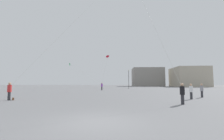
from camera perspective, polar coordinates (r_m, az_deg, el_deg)
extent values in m
plane|color=slate|center=(6.96, -6.18, -18.63)|extent=(300.00, 300.00, 0.00)
cylinder|color=#2D2D33|center=(18.28, -33.79, -8.05)|extent=(0.26, 0.26, 0.79)
cylinder|color=red|center=(18.24, -33.68, -5.73)|extent=(0.38, 0.38, 0.69)
sphere|color=tan|center=(18.24, -33.61, -4.25)|extent=(0.26, 0.26, 0.26)
cylinder|color=#2D2D33|center=(18.15, 27.28, -8.44)|extent=(0.24, 0.24, 0.74)
cylinder|color=white|center=(18.11, 27.20, -6.28)|extent=(0.35, 0.35, 0.64)
sphere|color=tan|center=(18.10, 27.14, -4.89)|extent=(0.24, 0.24, 0.24)
cylinder|color=#2D2D33|center=(21.08, 30.33, -7.75)|extent=(0.24, 0.24, 0.74)
cylinder|color=gray|center=(21.05, 30.24, -5.87)|extent=(0.35, 0.35, 0.64)
sphere|color=tan|center=(21.04, 30.19, -4.67)|extent=(0.24, 0.24, 0.24)
cylinder|color=#2D2D33|center=(37.36, -3.79, -6.81)|extent=(0.27, 0.27, 0.83)
cylinder|color=purple|center=(37.35, -3.78, -5.63)|extent=(0.40, 0.40, 0.72)
sphere|color=tan|center=(37.34, -3.78, -4.87)|extent=(0.27, 0.27, 0.27)
cylinder|color=#2D2D33|center=(13.49, 24.65, -9.90)|extent=(0.25, 0.25, 0.76)
cylinder|color=black|center=(13.44, 24.54, -6.89)|extent=(0.36, 0.36, 0.66)
sphere|color=tan|center=(13.43, 24.47, -4.95)|extent=(0.25, 0.25, 0.25)
cylinder|color=silver|center=(20.64, -16.80, 13.83)|extent=(8.25, 7.36, 13.84)
cone|color=red|center=(36.77, -1.67, 5.11)|extent=(1.01, 0.98, 0.57)
sphere|color=red|center=(36.61, -1.74, 4.82)|extent=(0.10, 0.10, 0.10)
sphere|color=red|center=(36.44, -1.82, 4.53)|extent=(0.10, 0.10, 0.10)
sphere|color=red|center=(36.28, -1.89, 4.24)|extent=(0.10, 0.10, 0.10)
cylinder|color=silver|center=(36.90, -2.73, -0.21)|extent=(1.45, 1.03, 6.76)
cylinder|color=silver|center=(14.63, 12.03, 22.15)|extent=(5.50, 0.76, 13.98)
pyramid|color=green|center=(46.09, -15.31, 2.13)|extent=(0.75, 0.96, 0.55)
sphere|color=green|center=(46.18, -15.41, 1.84)|extent=(0.10, 0.10, 0.10)
sphere|color=green|center=(46.29, -15.48, 1.57)|extent=(0.10, 0.10, 0.10)
sphere|color=green|center=(46.40, -15.55, 1.29)|extent=(0.10, 0.10, 0.10)
cylinder|color=silver|center=(41.41, -10.18, -1.28)|extent=(10.04, 6.41, 5.88)
cube|color=gray|center=(89.76, 12.83, -2.63)|extent=(16.27, 14.39, 10.10)
cube|color=#B2A893|center=(84.10, 26.42, -2.36)|extent=(14.63, 16.94, 9.33)
cylinder|color=#2D2D30|center=(46.72, 6.19, -3.58)|extent=(0.12, 0.12, 5.45)
sphere|color=#EAE5C6|center=(46.87, 6.16, -0.07)|extent=(0.36, 0.36, 0.36)
cube|color=brown|center=(18.18, -32.75, -8.99)|extent=(0.32, 0.33, 0.24)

